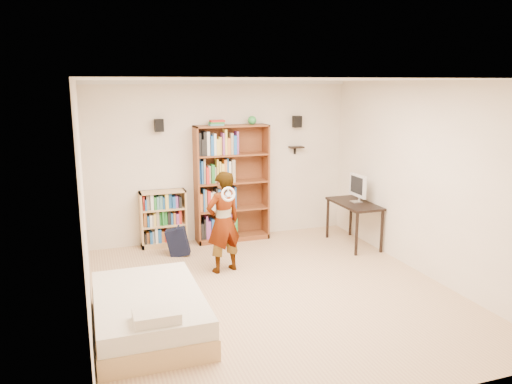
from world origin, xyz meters
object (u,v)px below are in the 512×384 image
Objects in this scene: tall_bookshelf at (232,184)px; computer_desk at (354,224)px; low_bookshelf at (163,219)px; person at (223,222)px; daybed at (149,307)px.

computer_desk is at bearing -26.91° from tall_bookshelf.
tall_bookshelf is 1.28m from low_bookshelf.
person is at bearing -169.11° from computer_desk.
person reaches higher than computer_desk.
person is at bearing 48.91° from daybed.
low_bookshelf is 2.93m from daybed.
person reaches higher than daybed.
computer_desk is 0.60× the size of daybed.
tall_bookshelf is 1.86× the size of computer_desk.
person is (-2.37, -0.46, 0.37)m from computer_desk.
low_bookshelf is at bearing 162.08° from computer_desk.
tall_bookshelf is 1.11× the size of daybed.
low_bookshelf is at bearing 78.02° from daybed.
tall_bookshelf reaches higher than computer_desk.
person is (-0.54, -1.39, -0.26)m from tall_bookshelf.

